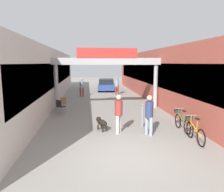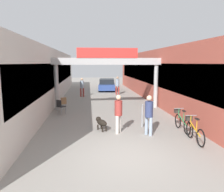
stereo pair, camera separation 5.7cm
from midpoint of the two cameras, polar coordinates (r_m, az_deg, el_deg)
The scene contains 15 objects.
ground_plane at distance 7.60m, azimuth 4.22°, elevation -15.22°, with size 80.00×80.00×0.00m, color gray.
storefront_left at distance 18.27m, azimuth -18.26°, elevation 4.92°, with size 3.00×26.00×4.05m.
storefront_right at distance 18.97m, azimuth 13.55°, elevation 5.23°, with size 3.00×26.00×4.05m.
arcade_sign_gateway at distance 14.56m, azimuth -1.12°, elevation 7.86°, with size 7.40×0.47×4.04m.
pedestrian_with_dog at distance 9.57m, azimuth 1.86°, elevation -4.01°, with size 0.47×0.47×1.71m.
pedestrian_companion at distance 9.39m, azimuth 9.80°, elevation -4.29°, with size 0.47×0.47×1.73m.
pedestrian_carrying_crate at distance 20.10m, azimuth -7.77°, elevation 2.60°, with size 0.38×0.35×1.72m.
pedestrian_elderly_walking at distance 21.34m, azimuth 1.53°, elevation 3.11°, with size 0.38×0.35×1.77m.
dog_on_leash at distance 10.10m, azimuth -2.69°, elevation -6.89°, with size 0.61×0.83×0.59m.
bicycle_orange_nearest at distance 9.32m, azimuth 20.76°, elevation -8.36°, with size 0.46×1.69×0.98m.
bicycle_green_second at distance 10.56m, azimuth 17.81°, elevation -6.24°, with size 0.46×1.69×0.98m.
bollard_post_metal at distance 10.63m, azimuth 8.10°, elevation -5.08°, with size 0.10×0.10×1.12m.
cafe_chair_black_nearer at distance 13.46m, azimuth -13.26°, elevation -2.44°, with size 0.56×0.56×0.89m.
cafe_chair_wood_farther at distance 14.41m, azimuth -12.60°, elevation -1.70°, with size 0.56×0.56×0.89m.
parked_car_blue at distance 24.63m, azimuth -1.26°, elevation 2.97°, with size 2.13×4.15×1.33m.
Camera 2 is at (-1.25, -6.84, 3.07)m, focal length 35.00 mm.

